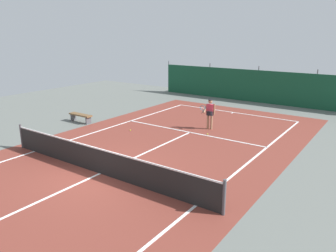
{
  "coord_description": "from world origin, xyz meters",
  "views": [
    {
      "loc": [
        8.51,
        -7.76,
        5.02
      ],
      "look_at": [
        0.16,
        4.16,
        0.9
      ],
      "focal_mm": 35.06,
      "sensor_mm": 36.0,
      "label": 1
    }
  ],
  "objects_px": {
    "parked_car": "(257,86)",
    "courtside_bench": "(81,116)",
    "tennis_ball_near_player": "(208,134)",
    "water_bottle": "(37,134)",
    "tennis_player": "(210,112)",
    "tennis_ball_midcourt": "(130,130)",
    "tennis_net": "(100,161)"
  },
  "relations": [
    {
      "from": "courtside_bench",
      "to": "water_bottle",
      "type": "xyz_separation_m",
      "value": [
        0.32,
        -3.1,
        -0.25
      ]
    },
    {
      "from": "courtside_bench",
      "to": "tennis_ball_midcourt",
      "type": "bearing_deg",
      "value": 5.49
    },
    {
      "from": "water_bottle",
      "to": "parked_car",
      "type": "bearing_deg",
      "value": 73.27
    },
    {
      "from": "tennis_player",
      "to": "tennis_ball_near_player",
      "type": "relative_size",
      "value": 24.85
    },
    {
      "from": "tennis_player",
      "to": "parked_car",
      "type": "relative_size",
      "value": 0.38
    },
    {
      "from": "tennis_ball_near_player",
      "to": "tennis_ball_midcourt",
      "type": "relative_size",
      "value": 1.0
    },
    {
      "from": "parked_car",
      "to": "water_bottle",
      "type": "relative_size",
      "value": 17.95
    },
    {
      "from": "tennis_ball_near_player",
      "to": "water_bottle",
      "type": "xyz_separation_m",
      "value": [
        -6.94,
        -5.2,
        0.09
      ]
    },
    {
      "from": "tennis_ball_near_player",
      "to": "parked_car",
      "type": "height_order",
      "value": "parked_car"
    },
    {
      "from": "tennis_player",
      "to": "courtside_bench",
      "type": "xyz_separation_m",
      "value": [
        -6.83,
        -3.06,
        -0.59
      ]
    },
    {
      "from": "tennis_ball_near_player",
      "to": "parked_car",
      "type": "distance_m",
      "value": 12.0
    },
    {
      "from": "tennis_player",
      "to": "parked_car",
      "type": "distance_m",
      "value": 10.97
    },
    {
      "from": "tennis_ball_near_player",
      "to": "tennis_ball_midcourt",
      "type": "bearing_deg",
      "value": -154.72
    },
    {
      "from": "tennis_ball_near_player",
      "to": "courtside_bench",
      "type": "xyz_separation_m",
      "value": [
        -7.25,
        -2.09,
        0.34
      ]
    },
    {
      "from": "parked_car",
      "to": "water_bottle",
      "type": "height_order",
      "value": "parked_car"
    },
    {
      "from": "courtside_bench",
      "to": "parked_car",
      "type": "bearing_deg",
      "value": 68.68
    },
    {
      "from": "tennis_net",
      "to": "tennis_ball_midcourt",
      "type": "distance_m",
      "value": 5.6
    },
    {
      "from": "tennis_net",
      "to": "parked_car",
      "type": "xyz_separation_m",
      "value": [
        -0.87,
        18.43,
        0.33
      ]
    },
    {
      "from": "courtside_bench",
      "to": "tennis_player",
      "type": "bearing_deg",
      "value": 24.09
    },
    {
      "from": "tennis_net",
      "to": "water_bottle",
      "type": "relative_size",
      "value": 42.17
    },
    {
      "from": "courtside_bench",
      "to": "water_bottle",
      "type": "bearing_deg",
      "value": -84.18
    },
    {
      "from": "tennis_ball_near_player",
      "to": "water_bottle",
      "type": "distance_m",
      "value": 8.67
    },
    {
      "from": "tennis_ball_midcourt",
      "to": "parked_car",
      "type": "distance_m",
      "value": 13.75
    },
    {
      "from": "tennis_player",
      "to": "courtside_bench",
      "type": "relative_size",
      "value": 1.03
    },
    {
      "from": "parked_car",
      "to": "tennis_net",
      "type": "bearing_deg",
      "value": 96.43
    },
    {
      "from": "tennis_ball_near_player",
      "to": "courtside_bench",
      "type": "height_order",
      "value": "courtside_bench"
    },
    {
      "from": "water_bottle",
      "to": "tennis_ball_midcourt",
      "type": "bearing_deg",
      "value": 46.89
    },
    {
      "from": "tennis_ball_near_player",
      "to": "parked_car",
      "type": "xyz_separation_m",
      "value": [
        -1.82,
        11.84,
        0.81
      ]
    },
    {
      "from": "parked_car",
      "to": "courtside_bench",
      "type": "bearing_deg",
      "value": 72.4
    },
    {
      "from": "tennis_ball_midcourt",
      "to": "tennis_player",
      "type": "bearing_deg",
      "value": 39.5
    },
    {
      "from": "tennis_ball_midcourt",
      "to": "parked_car",
      "type": "height_order",
      "value": "parked_car"
    },
    {
      "from": "tennis_net",
      "to": "tennis_player",
      "type": "xyz_separation_m",
      "value": [
        0.52,
        7.55,
        0.45
      ]
    }
  ]
}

